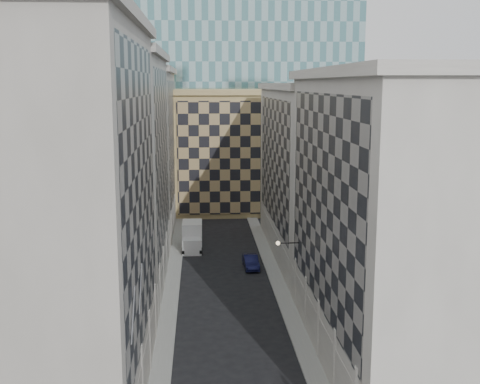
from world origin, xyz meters
name	(u,v)px	position (x,y,z in m)	size (l,w,h in m)	color
sidewalk_west	(171,290)	(-5.25, 30.00, 0.07)	(1.50, 100.00, 0.15)	gray
sidewalk_east	(280,288)	(5.25, 30.00, 0.07)	(1.50, 100.00, 0.15)	gray
bldg_left_a	(61,214)	(-10.88, 11.00, 11.82)	(10.80, 22.80, 23.70)	gray
bldg_left_b	(112,171)	(-10.88, 33.00, 11.32)	(10.80, 22.80, 22.70)	gray
bldg_left_c	(136,151)	(-10.88, 55.00, 10.83)	(10.80, 22.80, 21.70)	gray
bldg_right_a	(390,218)	(10.88, 15.00, 10.32)	(10.80, 26.80, 20.70)	#B1ACA2
bldg_right_b	(316,170)	(10.89, 42.00, 9.85)	(10.80, 28.80, 19.70)	#B1ACA2
tan_block	(228,150)	(2.00, 67.90, 9.44)	(16.80, 14.80, 18.80)	tan
church_tower	(212,41)	(0.00, 82.00, 26.95)	(7.20, 7.20, 51.50)	#2D2723
flagpoles_left	(137,301)	(-5.90, 6.00, 8.00)	(0.10, 6.33, 2.33)	gray
bracket_lamp	(280,243)	(4.38, 24.00, 6.20)	(1.98, 0.36, 0.36)	black
box_truck	(192,238)	(-3.40, 44.92, 1.38)	(2.38, 5.80, 3.18)	white
dark_car	(251,262)	(2.98, 36.80, 0.71)	(1.50, 4.29, 1.41)	#11133E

